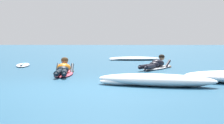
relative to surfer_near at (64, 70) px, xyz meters
The scene contains 6 objects.
ground_plane 6.95m from the surfer_near, 83.47° to the left, with size 120.00×120.00×0.00m, color navy.
surfer_near is the anchor object (origin of this frame).
surfer_far 3.70m from the surfer_near, 37.79° to the left, with size 1.52×2.60×0.55m.
drifting_surfboard 4.27m from the surfer_near, 121.35° to the left, with size 0.95×2.30×0.16m.
whitewater_front 3.51m from the surfer_near, 45.39° to the right, with size 2.74×1.41×0.27m.
whitewater_mid_right 8.09m from the surfer_near, 73.40° to the left, with size 2.63×1.21×0.18m.
Camera 1 is at (0.94, -7.27, 1.01)m, focal length 57.48 mm.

